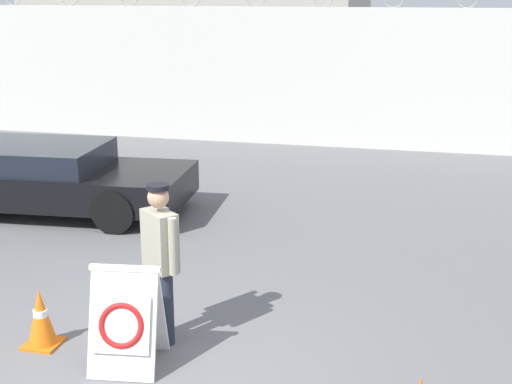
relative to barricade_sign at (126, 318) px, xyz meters
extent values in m
plane|color=slate|center=(0.26, -0.21, -0.53)|extent=(90.00, 90.00, 0.00)
cube|color=silver|center=(0.26, 10.94, 1.10)|extent=(36.00, 0.30, 3.25)
cube|color=white|center=(0.01, -0.11, -0.02)|extent=(0.71, 0.45, 1.03)
cube|color=white|center=(-0.03, 0.22, -0.02)|extent=(0.71, 0.45, 1.03)
cube|color=white|center=(-0.01, 0.05, 0.51)|extent=(0.71, 0.15, 0.05)
cube|color=white|center=(0.02, -0.15, 0.00)|extent=(0.58, 0.26, 0.54)
torus|color=red|center=(0.02, -0.16, 0.00)|extent=(0.47, 0.25, 0.44)
cylinder|color=#232838|center=(0.22, 0.55, -0.12)|extent=(0.15, 0.15, 0.82)
cylinder|color=#232838|center=(0.08, 0.66, -0.12)|extent=(0.15, 0.15, 0.82)
cube|color=gray|center=(0.15, 0.60, 0.61)|extent=(0.47, 0.44, 0.63)
sphere|color=tan|center=(0.15, 0.60, 1.08)|extent=(0.22, 0.22, 0.22)
cylinder|color=gray|center=(0.35, 0.44, 0.62)|extent=(0.09, 0.09, 0.60)
cylinder|color=gray|center=(0.01, 0.85, 0.60)|extent=(0.28, 0.32, 0.58)
cylinder|color=black|center=(0.15, 0.60, 1.19)|extent=(0.23, 0.23, 0.05)
cube|color=orange|center=(-1.06, 0.20, -0.51)|extent=(0.36, 0.36, 0.03)
cone|color=orange|center=(-1.06, 0.20, -0.19)|extent=(0.30, 0.30, 0.61)
cylinder|color=white|center=(-1.06, 0.20, -0.16)|extent=(0.15, 0.15, 0.09)
cylinder|color=black|center=(-1.97, 5.55, -0.19)|extent=(0.69, 0.25, 0.68)
cylinder|color=black|center=(-1.85, 3.75, -0.19)|extent=(0.69, 0.25, 0.68)
cylinder|color=black|center=(-4.86, 5.35, -0.19)|extent=(0.69, 0.25, 0.68)
cube|color=black|center=(-3.35, 4.55, -0.03)|extent=(4.78, 2.24, 0.53)
cube|color=black|center=(-3.58, 4.53, 0.43)|extent=(2.35, 1.88, 0.39)
camera|label=1|loc=(2.76, -5.92, 3.12)|focal=50.00mm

